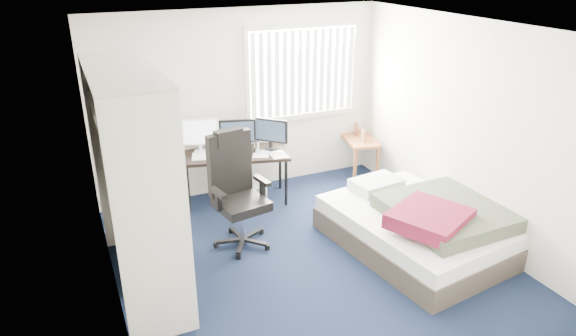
{
  "coord_description": "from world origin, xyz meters",
  "views": [
    {
      "loc": [
        -2.19,
        -4.33,
        3.15
      ],
      "look_at": [
        -0.06,
        0.4,
        0.96
      ],
      "focal_mm": 32.0,
      "sensor_mm": 36.0,
      "label": 1
    }
  ],
  "objects_px": {
    "desk": "(235,149)",
    "bed": "(420,226)",
    "office_chair": "(238,202)",
    "nightstand": "(359,141)"
  },
  "relations": [
    {
      "from": "desk",
      "to": "nightstand",
      "type": "relative_size",
      "value": 1.65
    },
    {
      "from": "desk",
      "to": "bed",
      "type": "height_order",
      "value": "desk"
    },
    {
      "from": "desk",
      "to": "office_chair",
      "type": "distance_m",
      "value": 1.14
    },
    {
      "from": "bed",
      "to": "office_chair",
      "type": "bearing_deg",
      "value": 151.96
    },
    {
      "from": "office_chair",
      "to": "nightstand",
      "type": "relative_size",
      "value": 1.46
    },
    {
      "from": "nightstand",
      "to": "bed",
      "type": "relative_size",
      "value": 0.42
    },
    {
      "from": "nightstand",
      "to": "office_chair",
      "type": "bearing_deg",
      "value": -153.34
    },
    {
      "from": "office_chair",
      "to": "nightstand",
      "type": "xyz_separation_m",
      "value": [
        2.32,
        1.16,
        0.0
      ]
    },
    {
      "from": "office_chair",
      "to": "nightstand",
      "type": "bearing_deg",
      "value": 26.66
    },
    {
      "from": "office_chair",
      "to": "nightstand",
      "type": "height_order",
      "value": "office_chair"
    }
  ]
}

